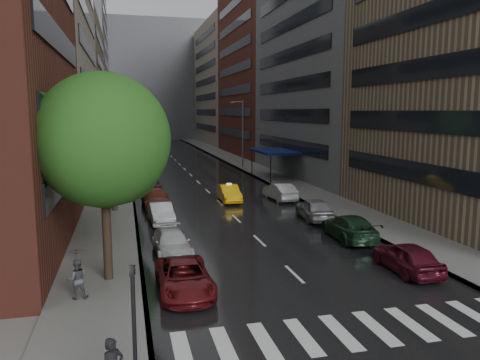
# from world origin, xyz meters

# --- Properties ---
(ground) EXTENTS (220.00, 220.00, 0.00)m
(ground) POSITION_xyz_m (0.00, 0.00, 0.00)
(ground) COLOR gray
(ground) RESTS_ON ground
(road) EXTENTS (14.00, 140.00, 0.01)m
(road) POSITION_xyz_m (0.00, 50.00, 0.01)
(road) COLOR black
(road) RESTS_ON ground
(sidewalk_left) EXTENTS (4.00, 140.00, 0.15)m
(sidewalk_left) POSITION_xyz_m (-9.00, 50.00, 0.07)
(sidewalk_left) COLOR gray
(sidewalk_left) RESTS_ON ground
(sidewalk_right) EXTENTS (4.00, 140.00, 0.15)m
(sidewalk_right) POSITION_xyz_m (9.00, 50.00, 0.07)
(sidewalk_right) COLOR gray
(sidewalk_right) RESTS_ON ground
(crosswalk) EXTENTS (13.15, 2.80, 0.01)m
(crosswalk) POSITION_xyz_m (0.20, -2.00, 0.01)
(crosswalk) COLOR silver
(crosswalk) RESTS_ON ground
(buildings_left) EXTENTS (8.00, 108.00, 38.00)m
(buildings_left) POSITION_xyz_m (-15.00, 58.79, 15.99)
(buildings_left) COLOR maroon
(buildings_left) RESTS_ON ground
(buildings_right) EXTENTS (8.05, 109.10, 36.00)m
(buildings_right) POSITION_xyz_m (15.00, 56.70, 15.03)
(buildings_right) COLOR #937A5B
(buildings_right) RESTS_ON ground
(building_far) EXTENTS (40.00, 14.00, 32.00)m
(building_far) POSITION_xyz_m (0.00, 118.00, 16.00)
(building_far) COLOR slate
(building_far) RESTS_ON ground
(tree_near) EXTENTS (5.93, 5.93, 9.46)m
(tree_near) POSITION_xyz_m (-8.60, 5.07, 6.48)
(tree_near) COLOR #382619
(tree_near) RESTS_ON ground
(tree_mid) EXTENTS (6.36, 6.36, 10.14)m
(tree_mid) POSITION_xyz_m (-8.60, 20.45, 6.95)
(tree_mid) COLOR #382619
(tree_mid) RESTS_ON ground
(tree_far) EXTENTS (5.19, 5.19, 8.27)m
(tree_far) POSITION_xyz_m (-8.60, 31.93, 5.66)
(tree_far) COLOR #382619
(tree_far) RESTS_ON ground
(taxi) EXTENTS (1.65, 4.41, 1.44)m
(taxi) POSITION_xyz_m (0.90, 22.50, 0.72)
(taxi) COLOR #FFB90D
(taxi) RESTS_ON ground
(parked_cars_left) EXTENTS (2.33, 28.42, 1.57)m
(parked_cars_left) POSITION_xyz_m (-5.40, 15.31, 0.72)
(parked_cars_left) COLOR maroon
(parked_cars_left) RESTS_ON ground
(parked_cars_right) EXTENTS (2.46, 23.67, 1.58)m
(parked_cars_right) POSITION_xyz_m (5.40, 11.83, 0.76)
(parked_cars_right) COLOR #50101E
(parked_cars_right) RESTS_ON ground
(ped_black_umbrella) EXTENTS (0.96, 0.98, 2.09)m
(ped_black_umbrella) POSITION_xyz_m (-9.75, 3.02, 1.39)
(ped_black_umbrella) COLOR #49494E
(ped_black_umbrella) RESTS_ON sidewalk_left
(traffic_light) EXTENTS (0.18, 0.15, 3.45)m
(traffic_light) POSITION_xyz_m (-7.60, -3.66, 2.23)
(traffic_light) COLOR black
(traffic_light) RESTS_ON sidewalk_left
(street_lamp_left) EXTENTS (1.74, 0.22, 9.00)m
(street_lamp_left) POSITION_xyz_m (-7.72, 30.00, 4.89)
(street_lamp_left) COLOR gray
(street_lamp_left) RESTS_ON sidewalk_left
(street_lamp_right) EXTENTS (1.74, 0.22, 9.00)m
(street_lamp_right) POSITION_xyz_m (7.72, 45.00, 4.89)
(street_lamp_right) COLOR gray
(street_lamp_right) RESTS_ON sidewalk_right
(awning) EXTENTS (4.00, 8.00, 3.12)m
(awning) POSITION_xyz_m (8.98, 35.00, 3.13)
(awning) COLOR navy
(awning) RESTS_ON sidewalk_right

